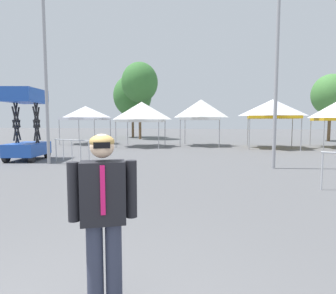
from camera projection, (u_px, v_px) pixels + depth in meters
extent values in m
cylinder|color=#9E9EA3|center=(59.00, 131.00, 22.81)|extent=(0.06, 0.06, 2.20)
cylinder|color=#9E9EA3|center=(94.00, 132.00, 22.18)|extent=(0.06, 0.06, 2.20)
cylinder|color=#9E9EA3|center=(79.00, 130.00, 25.76)|extent=(0.06, 0.06, 2.20)
cylinder|color=#9E9EA3|center=(110.00, 130.00, 25.13)|extent=(0.06, 0.06, 2.20)
pyramid|color=white|center=(86.00, 112.00, 23.83)|extent=(3.27, 3.27, 0.94)
cube|color=white|center=(86.00, 119.00, 23.88)|extent=(3.24, 3.24, 0.20)
cylinder|color=#9E9EA3|center=(116.00, 134.00, 20.27)|extent=(0.06, 0.06, 2.03)
cylinder|color=#9E9EA3|center=(159.00, 134.00, 19.86)|extent=(0.06, 0.06, 2.03)
cylinder|color=#9E9EA3|center=(128.00, 132.00, 23.30)|extent=(0.06, 0.06, 2.03)
cylinder|color=#9E9EA3|center=(165.00, 132.00, 22.90)|extent=(0.06, 0.06, 2.03)
pyramid|color=white|center=(142.00, 111.00, 21.43)|extent=(3.39, 3.39, 1.31)
cube|color=white|center=(142.00, 121.00, 21.50)|extent=(3.35, 3.35, 0.20)
cylinder|color=#9E9EA3|center=(180.00, 132.00, 21.15)|extent=(0.06, 0.06, 2.19)
cylinder|color=#9E9EA3|center=(219.00, 132.00, 20.64)|extent=(0.06, 0.06, 2.19)
cylinder|color=#9E9EA3|center=(185.00, 131.00, 23.94)|extent=(0.06, 0.06, 2.19)
cylinder|color=#9E9EA3|center=(220.00, 131.00, 23.42)|extent=(0.06, 0.06, 2.19)
pyramid|color=white|center=(201.00, 108.00, 22.13)|extent=(2.99, 2.99, 1.37)
cube|color=white|center=(201.00, 119.00, 22.20)|extent=(2.96, 2.96, 0.20)
cylinder|color=#9E9EA3|center=(249.00, 133.00, 19.21)|extent=(0.06, 0.06, 2.28)
cylinder|color=#9E9EA3|center=(301.00, 133.00, 18.45)|extent=(0.06, 0.06, 2.28)
cylinder|color=#9E9EA3|center=(248.00, 131.00, 22.32)|extent=(0.06, 0.06, 2.28)
cylinder|color=#9E9EA3|center=(292.00, 131.00, 21.57)|extent=(0.06, 0.06, 2.28)
pyramid|color=white|center=(273.00, 108.00, 20.23)|extent=(3.56, 3.56, 1.16)
cube|color=yellow|center=(272.00, 117.00, 20.30)|extent=(3.52, 3.52, 0.20)
cylinder|color=#9E9EA3|center=(324.00, 134.00, 19.40)|extent=(0.06, 0.06, 2.13)
cylinder|color=#9E9EA3|center=(310.00, 132.00, 22.26)|extent=(0.06, 0.06, 2.13)
cylinder|color=black|center=(6.00, 157.00, 13.20)|extent=(0.27, 0.51, 0.48)
cylinder|color=black|center=(32.00, 157.00, 13.21)|extent=(0.27, 0.51, 0.48)
cylinder|color=black|center=(24.00, 153.00, 14.92)|extent=(0.27, 0.51, 0.48)
cylinder|color=black|center=(47.00, 153.00, 14.93)|extent=(0.27, 0.51, 0.48)
cube|color=blue|center=(28.00, 149.00, 14.04)|extent=(1.81, 2.52, 0.60)
cylinder|color=black|center=(17.00, 137.00, 13.98)|extent=(0.21, 0.70, 1.64)
cylinder|color=black|center=(17.00, 137.00, 13.98)|extent=(0.21, 0.70, 1.64)
cylinder|color=black|center=(37.00, 137.00, 13.99)|extent=(0.21, 0.70, 1.64)
cylinder|color=black|center=(37.00, 137.00, 13.99)|extent=(0.21, 0.70, 1.64)
cylinder|color=black|center=(16.00, 124.00, 13.93)|extent=(0.21, 0.70, 1.64)
cylinder|color=black|center=(16.00, 124.00, 13.93)|extent=(0.21, 0.70, 1.64)
cylinder|color=black|center=(37.00, 124.00, 13.93)|extent=(0.21, 0.70, 1.64)
cylinder|color=black|center=(37.00, 124.00, 13.93)|extent=(0.21, 0.70, 1.64)
cylinder|color=black|center=(16.00, 111.00, 13.87)|extent=(0.21, 0.70, 1.64)
cylinder|color=black|center=(16.00, 111.00, 13.87)|extent=(0.21, 0.70, 1.64)
cylinder|color=black|center=(36.00, 111.00, 13.88)|extent=(0.21, 0.70, 1.64)
cylinder|color=black|center=(36.00, 111.00, 13.88)|extent=(0.21, 0.70, 1.64)
cube|color=blue|center=(26.00, 102.00, 13.83)|extent=(1.72, 2.40, 0.12)
cube|color=blue|center=(14.00, 92.00, 12.75)|extent=(1.32, 0.31, 0.55)
cube|color=blue|center=(35.00, 96.00, 14.86)|extent=(1.32, 0.31, 0.55)
cube|color=blue|center=(12.00, 95.00, 13.80)|extent=(0.47, 2.16, 0.55)
cube|color=blue|center=(39.00, 95.00, 13.81)|extent=(0.47, 2.16, 0.55)
cylinder|color=#33384C|center=(95.00, 269.00, 2.80)|extent=(0.16, 0.16, 0.92)
cylinder|color=#33384C|center=(114.00, 267.00, 2.83)|extent=(0.16, 0.16, 0.92)
cube|color=black|center=(103.00, 192.00, 2.75)|extent=(0.48, 0.38, 0.60)
cylinder|color=black|center=(73.00, 192.00, 2.69)|extent=(0.11, 0.11, 0.56)
cylinder|color=black|center=(131.00, 189.00, 2.80)|extent=(0.11, 0.11, 0.56)
sphere|color=beige|center=(102.00, 146.00, 2.71)|extent=(0.23, 0.23, 0.23)
ellipsoid|color=tan|center=(102.00, 142.00, 2.70)|extent=(0.23, 0.23, 0.14)
cube|color=black|center=(102.00, 145.00, 2.60)|extent=(0.15, 0.08, 0.06)
cube|color=#E51966|center=(103.00, 190.00, 2.61)|extent=(0.05, 0.03, 0.46)
cylinder|color=#9E9EA3|center=(46.00, 72.00, 12.49)|extent=(0.14, 0.14, 8.08)
cylinder|color=#9E9EA3|center=(276.00, 69.00, 11.23)|extent=(0.14, 0.14, 7.83)
cylinder|color=brown|center=(133.00, 124.00, 33.78)|extent=(0.28, 0.28, 3.07)
ellipsoid|color=#387233|center=(132.00, 96.00, 33.48)|extent=(4.43, 4.43, 4.88)
cylinder|color=brown|center=(329.00, 125.00, 27.17)|extent=(0.28, 0.28, 3.01)
ellipsoid|color=#47843D|center=(331.00, 94.00, 26.91)|extent=(3.45, 3.45, 3.79)
cylinder|color=brown|center=(140.00, 118.00, 30.29)|extent=(0.28, 0.28, 4.42)
ellipsoid|color=#387233|center=(140.00, 82.00, 29.96)|extent=(3.79, 3.79, 4.17)
cylinder|color=#B7BABF|center=(72.00, 140.00, 12.96)|extent=(2.03, 0.63, 0.05)
cylinder|color=#B7BABF|center=(89.00, 153.00, 12.57)|extent=(0.04, 0.04, 1.05)
cylinder|color=#B7BABF|center=(56.00, 151.00, 13.46)|extent=(0.04, 0.04, 1.05)
cylinder|color=#B7BABF|center=(81.00, 151.00, 12.77)|extent=(0.04, 0.04, 0.92)
cylinder|color=#B7BABF|center=(72.00, 150.00, 13.01)|extent=(0.04, 0.04, 0.92)
cylinder|color=#B7BABF|center=(63.00, 150.00, 13.24)|extent=(0.04, 0.04, 0.92)
cylinder|color=#B7BABF|center=(322.00, 171.00, 7.92)|extent=(0.04, 0.04, 1.05)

